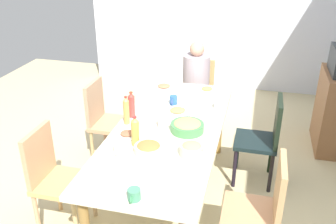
{
  "coord_description": "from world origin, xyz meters",
  "views": [
    {
      "loc": [
        2.75,
        0.69,
        2.28
      ],
      "look_at": [
        0.0,
        0.0,
        0.92
      ],
      "focal_mm": 40.23,
      "sensor_mm": 36.0,
      "label": 1
    }
  ],
  "objects_px": {
    "cup_4": "(163,122)",
    "bottle_1": "(131,105)",
    "plate_2": "(164,87)",
    "chair_0": "(53,174)",
    "bottle_0": "(135,132)",
    "plate_1": "(127,135)",
    "bowl_0": "(187,126)",
    "bowl_1": "(149,148)",
    "chair_4": "(197,92)",
    "bottle_2": "(126,111)",
    "cup_1": "(119,148)",
    "dining_table": "(168,136)",
    "chair_1": "(262,207)",
    "chair_2": "(265,136)",
    "cup_3": "(173,100)",
    "plate_0": "(178,111)",
    "cup_0": "(219,105)",
    "person_4": "(196,80)",
    "bowl_2": "(192,150)",
    "cup_2": "(134,195)",
    "chair_3": "(105,117)",
    "plate_3": "(207,90)"
  },
  "relations": [
    {
      "from": "bottle_0",
      "to": "bottle_1",
      "type": "distance_m",
      "value": 0.51
    },
    {
      "from": "chair_1",
      "to": "chair_4",
      "type": "distance_m",
      "value": 2.14
    },
    {
      "from": "bowl_2",
      "to": "bottle_0",
      "type": "height_order",
      "value": "bottle_0"
    },
    {
      "from": "plate_2",
      "to": "cup_3",
      "type": "bearing_deg",
      "value": 26.65
    },
    {
      "from": "chair_1",
      "to": "plate_0",
      "type": "bearing_deg",
      "value": -136.26
    },
    {
      "from": "plate_0",
      "to": "bottle_1",
      "type": "distance_m",
      "value": 0.44
    },
    {
      "from": "chair_0",
      "to": "plate_3",
      "type": "height_order",
      "value": "chair_0"
    },
    {
      "from": "bowl_1",
      "to": "bowl_2",
      "type": "relative_size",
      "value": 1.23
    },
    {
      "from": "dining_table",
      "to": "chair_4",
      "type": "height_order",
      "value": "chair_4"
    },
    {
      "from": "chair_4",
      "to": "bottle_1",
      "type": "xyz_separation_m",
      "value": [
        1.31,
        -0.37,
        0.37
      ]
    },
    {
      "from": "cup_3",
      "to": "cup_4",
      "type": "distance_m",
      "value": 0.48
    },
    {
      "from": "bowl_1",
      "to": "cup_0",
      "type": "height_order",
      "value": "cup_0"
    },
    {
      "from": "bowl_2",
      "to": "bottle_0",
      "type": "relative_size",
      "value": 0.71
    },
    {
      "from": "bowl_0",
      "to": "bowl_1",
      "type": "distance_m",
      "value": 0.46
    },
    {
      "from": "bottle_2",
      "to": "cup_1",
      "type": "bearing_deg",
      "value": 13.21
    },
    {
      "from": "chair_0",
      "to": "bowl_0",
      "type": "xyz_separation_m",
      "value": [
        -0.52,
        0.99,
        0.3
      ]
    },
    {
      "from": "cup_4",
      "to": "bottle_1",
      "type": "height_order",
      "value": "bottle_1"
    },
    {
      "from": "chair_2",
      "to": "cup_4",
      "type": "distance_m",
      "value": 1.06
    },
    {
      "from": "chair_3",
      "to": "cup_3",
      "type": "distance_m",
      "value": 0.81
    },
    {
      "from": "plate_0",
      "to": "cup_0",
      "type": "height_order",
      "value": "cup_0"
    },
    {
      "from": "chair_3",
      "to": "plate_2",
      "type": "relative_size",
      "value": 3.76
    },
    {
      "from": "chair_0",
      "to": "bottle_2",
      "type": "bearing_deg",
      "value": 139.07
    },
    {
      "from": "chair_4",
      "to": "bottle_0",
      "type": "relative_size",
      "value": 3.63
    },
    {
      "from": "chair_0",
      "to": "plate_2",
      "type": "distance_m",
      "value": 1.53
    },
    {
      "from": "chair_4",
      "to": "bowl_2",
      "type": "distance_m",
      "value": 1.88
    },
    {
      "from": "person_4",
      "to": "cup_0",
      "type": "xyz_separation_m",
      "value": [
        0.87,
        0.37,
        0.11
      ]
    },
    {
      "from": "plate_0",
      "to": "plate_3",
      "type": "distance_m",
      "value": 0.62
    },
    {
      "from": "chair_1",
      "to": "chair_2",
      "type": "relative_size",
      "value": 1.0
    },
    {
      "from": "chair_4",
      "to": "plate_2",
      "type": "xyz_separation_m",
      "value": [
        0.58,
        -0.26,
        0.27
      ]
    },
    {
      "from": "person_4",
      "to": "bottle_0",
      "type": "distance_m",
      "value": 1.71
    },
    {
      "from": "chair_1",
      "to": "chair_2",
      "type": "xyz_separation_m",
      "value": [
        -1.07,
        0.0,
        0.0
      ]
    },
    {
      "from": "chair_1",
      "to": "cup_0",
      "type": "bearing_deg",
      "value": -156.2
    },
    {
      "from": "bowl_1",
      "to": "bottle_0",
      "type": "distance_m",
      "value": 0.18
    },
    {
      "from": "plate_1",
      "to": "bowl_0",
      "type": "height_order",
      "value": "bowl_0"
    },
    {
      "from": "bottle_2",
      "to": "cup_4",
      "type": "bearing_deg",
      "value": 91.73
    },
    {
      "from": "chair_0",
      "to": "bottle_1",
      "type": "distance_m",
      "value": 0.89
    },
    {
      "from": "dining_table",
      "to": "cup_1",
      "type": "distance_m",
      "value": 0.56
    },
    {
      "from": "cup_1",
      "to": "plate_2",
      "type": "bearing_deg",
      "value": -179.78
    },
    {
      "from": "bowl_2",
      "to": "bottle_2",
      "type": "relative_size",
      "value": 0.69
    },
    {
      "from": "cup_1",
      "to": "bottle_0",
      "type": "height_order",
      "value": "bottle_0"
    },
    {
      "from": "person_4",
      "to": "cup_2",
      "type": "height_order",
      "value": "person_4"
    },
    {
      "from": "bowl_2",
      "to": "dining_table",
      "type": "bearing_deg",
      "value": -144.34
    },
    {
      "from": "plate_2",
      "to": "chair_0",
      "type": "bearing_deg",
      "value": -21.9
    },
    {
      "from": "dining_table",
      "to": "plate_2",
      "type": "distance_m",
      "value": 0.91
    },
    {
      "from": "chair_2",
      "to": "cup_0",
      "type": "relative_size",
      "value": 7.18
    },
    {
      "from": "chair_0",
      "to": "plate_1",
      "type": "distance_m",
      "value": 0.68
    },
    {
      "from": "bowl_2",
      "to": "bottle_1",
      "type": "xyz_separation_m",
      "value": [
        -0.52,
        -0.65,
        0.06
      ]
    },
    {
      "from": "plate_2",
      "to": "cup_3",
      "type": "distance_m",
      "value": 0.43
    },
    {
      "from": "chair_4",
      "to": "cup_4",
      "type": "distance_m",
      "value": 1.47
    },
    {
      "from": "cup_4",
      "to": "bottle_2",
      "type": "xyz_separation_m",
      "value": [
        0.01,
        -0.32,
        0.08
      ]
    }
  ]
}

